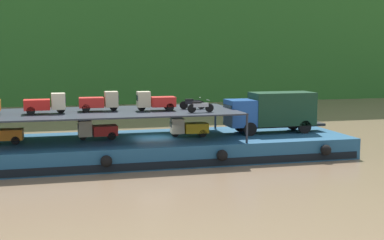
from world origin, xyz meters
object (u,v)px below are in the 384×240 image
object	(u,v)px
mini_truck_lower_stern	(1,134)
motorcycle_upper_centre	(192,103)
cargo_barge	(154,148)
mini_truck_upper_bow	(155,101)
mini_truck_upper_mid	(46,104)
motorcycle_upper_port	(200,106)
covered_lorry	(272,111)
mini_truck_lower_mid	(188,127)
mini_truck_upper_fore	(99,101)
mini_truck_lower_aft	(97,130)

from	to	relation	value
mini_truck_lower_stern	motorcycle_upper_centre	world-z (taller)	motorcycle_upper_centre
mini_truck_lower_stern	motorcycle_upper_centre	distance (m)	13.40
cargo_barge	mini_truck_upper_bow	world-z (taller)	mini_truck_upper_bow
mini_truck_upper_mid	mini_truck_upper_bow	bearing A→B (deg)	0.52
cargo_barge	motorcycle_upper_port	world-z (taller)	motorcycle_upper_port
covered_lorry	mini_truck_upper_mid	world-z (taller)	mini_truck_upper_mid
mini_truck_lower_stern	motorcycle_upper_port	size ratio (longest dim) A/B	1.46
mini_truck_upper_bow	mini_truck_upper_mid	bearing A→B (deg)	-179.48
mini_truck_lower_stern	mini_truck_lower_mid	distance (m)	12.96
covered_lorry	mini_truck_upper_fore	bearing A→B (deg)	178.91
cargo_barge	mini_truck_lower_stern	xyz separation A→B (m)	(-10.40, 0.04, 1.44)
mini_truck_upper_mid	mini_truck_lower_aft	bearing A→B (deg)	9.68
cargo_barge	motorcycle_upper_centre	world-z (taller)	motorcycle_upper_centre
covered_lorry	mini_truck_lower_stern	size ratio (longest dim) A/B	2.84
cargo_barge	mini_truck_lower_stern	size ratio (longest dim) A/B	10.29
mini_truck_lower_mid	mini_truck_upper_mid	distance (m)	10.21
motorcycle_upper_centre	mini_truck_lower_stern	bearing A→B (deg)	179.97
mini_truck_lower_stern	mini_truck_upper_bow	bearing A→B (deg)	-1.61
mini_truck_lower_mid	mini_truck_upper_bow	world-z (taller)	mini_truck_upper_bow
mini_truck_lower_stern	motorcycle_upper_port	xyz separation A→B (m)	(13.28, -2.26, 1.74)
covered_lorry	mini_truck_lower_mid	distance (m)	6.80
mini_truck_lower_stern	covered_lorry	bearing A→B (deg)	0.39
mini_truck_upper_fore	mini_truck_lower_aft	bearing A→B (deg)	-144.83
motorcycle_upper_centre	covered_lorry	bearing A→B (deg)	1.27
covered_lorry	motorcycle_upper_port	distance (m)	6.87
mini_truck_lower_aft	mini_truck_upper_mid	distance (m)	4.00
cargo_barge	mini_truck_upper_bow	size ratio (longest dim) A/B	10.35
cargo_barge	mini_truck_lower_stern	world-z (taller)	mini_truck_lower_stern
covered_lorry	mini_truck_lower_stern	world-z (taller)	covered_lorry
mini_truck_upper_bow	motorcycle_upper_centre	size ratio (longest dim) A/B	1.45
cargo_barge	mini_truck_upper_bow	xyz separation A→B (m)	(0.09, -0.26, 3.44)
cargo_barge	covered_lorry	world-z (taller)	covered_lorry
mini_truck_upper_bow	motorcycle_upper_port	distance (m)	3.43
mini_truck_upper_mid	motorcycle_upper_port	xyz separation A→B (m)	(10.33, -1.90, -0.26)
mini_truck_lower_aft	mini_truck_upper_fore	bearing A→B (deg)	35.17
mini_truck_lower_stern	mini_truck_upper_mid	bearing A→B (deg)	-7.02
mini_truck_upper_fore	motorcycle_upper_centre	size ratio (longest dim) A/B	1.44
covered_lorry	mini_truck_lower_aft	xyz separation A→B (m)	(-13.31, 0.09, -1.00)
cargo_barge	mini_truck_upper_mid	size ratio (longest dim) A/B	10.29
mini_truck_lower_stern	motorcycle_upper_port	world-z (taller)	motorcycle_upper_port
mini_truck_upper_mid	motorcycle_upper_centre	bearing A→B (deg)	1.98
mini_truck_upper_mid	mini_truck_upper_bow	world-z (taller)	same
cargo_barge	mini_truck_upper_fore	world-z (taller)	mini_truck_upper_fore
mini_truck_upper_bow	motorcycle_upper_centre	xyz separation A→B (m)	(2.80, 0.29, -0.26)
mini_truck_lower_stern	mini_truck_upper_fore	distance (m)	6.91
cargo_barge	mini_truck_lower_stern	distance (m)	10.50
cargo_barge	mini_truck_upper_bow	bearing A→B (deg)	-70.63
covered_lorry	mini_truck_lower_mid	bearing A→B (deg)	-177.61
mini_truck_upper_fore	mini_truck_lower_mid	bearing A→B (deg)	-4.76
mini_truck_upper_mid	mini_truck_upper_bow	size ratio (longest dim) A/B	1.01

